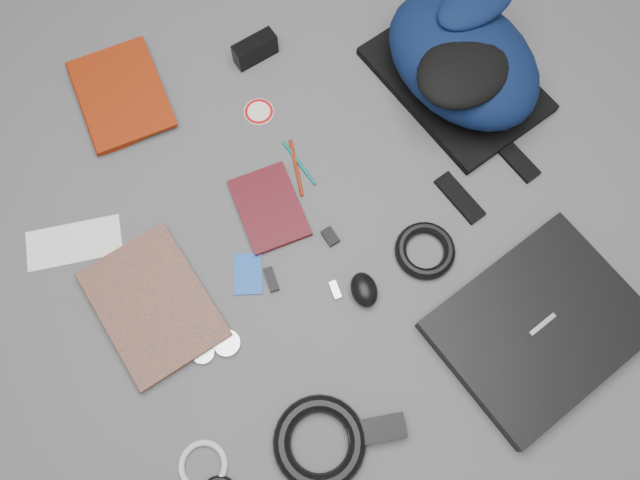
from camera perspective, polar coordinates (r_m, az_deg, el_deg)
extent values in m
plane|color=#4F4F51|center=(1.35, 0.00, -0.28)|extent=(4.00, 4.00, 0.00)
cube|color=black|center=(1.35, 19.42, -7.44)|extent=(0.49, 0.45, 0.04)
imported|color=maroon|center=(1.57, -21.03, 11.07)|extent=(0.24, 0.29, 0.03)
imported|color=#C75F0E|center=(1.36, -18.87, -8.04)|extent=(0.30, 0.35, 0.02)
cube|color=white|center=(1.44, -21.56, -0.25)|extent=(0.20, 0.09, 0.00)
cube|color=#3B0B10|center=(1.37, -4.67, 2.93)|extent=(0.16, 0.20, 0.01)
cube|color=black|center=(1.55, -5.95, 16.95)|extent=(0.11, 0.07, 0.06)
cylinder|color=white|center=(1.49, -5.61, 11.59)|extent=(0.08, 0.08, 0.00)
cylinder|color=#0B6A62|center=(1.42, -1.92, 7.06)|extent=(0.06, 0.12, 0.01)
cylinder|color=maroon|center=(1.41, -2.19, 6.65)|extent=(0.01, 0.14, 0.01)
cube|color=#184AB7|center=(1.33, -6.58, -3.09)|extent=(0.07, 0.10, 0.00)
cube|color=black|center=(1.32, -4.48, -3.62)|extent=(0.03, 0.06, 0.01)
cube|color=silver|center=(1.31, 1.40, -4.58)|extent=(0.02, 0.04, 0.01)
cube|color=black|center=(1.34, 0.94, 0.32)|extent=(0.04, 0.05, 0.01)
ellipsoid|color=black|center=(1.30, 4.05, -4.55)|extent=(0.06, 0.08, 0.04)
cylinder|color=silver|center=(1.30, -10.63, -10.10)|extent=(0.05, 0.05, 0.01)
cylinder|color=silver|center=(1.30, -8.48, -9.33)|extent=(0.06, 0.06, 0.01)
torus|color=black|center=(1.35, 9.58, -0.96)|extent=(0.17, 0.17, 0.03)
cube|color=black|center=(1.27, 5.18, -16.90)|extent=(0.11, 0.05, 0.03)
torus|color=black|center=(1.26, -0.04, -18.02)|extent=(0.21, 0.21, 0.03)
torus|color=silver|center=(1.29, -10.65, -19.61)|extent=(0.12, 0.12, 0.01)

